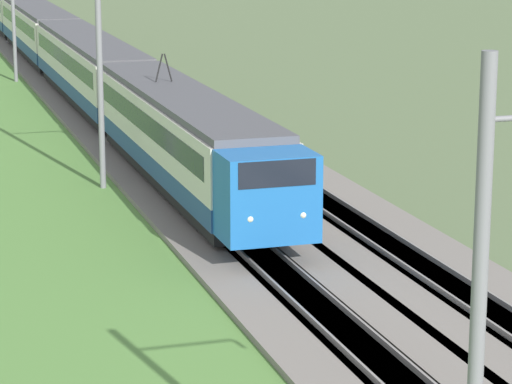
{
  "coord_description": "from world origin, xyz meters",
  "views": [
    {
      "loc": [
        -8.69,
        10.16,
        10.26
      ],
      "look_at": [
        24.35,
        0.0,
        2.13
      ],
      "focal_mm": 85.0,
      "sensor_mm": 36.0,
      "label": 1
    }
  ],
  "objects_px": {
    "catenary_mast_near": "(481,350)",
    "catenary_mast_far": "(14,10)",
    "catenary_mast_mid": "(102,76)",
    "passenger_train": "(60,44)"
  },
  "relations": [
    {
      "from": "catenary_mast_near",
      "to": "catenary_mast_mid",
      "type": "height_order",
      "value": "catenary_mast_near"
    },
    {
      "from": "catenary_mast_near",
      "to": "catenary_mast_mid",
      "type": "distance_m",
      "value": 29.55
    },
    {
      "from": "catenary_mast_mid",
      "to": "catenary_mast_far",
      "type": "height_order",
      "value": "catenary_mast_far"
    },
    {
      "from": "passenger_train",
      "to": "catenary_mast_near",
      "type": "relative_size",
      "value": 9.91
    },
    {
      "from": "passenger_train",
      "to": "catenary_mast_mid",
      "type": "distance_m",
      "value": 29.9
    },
    {
      "from": "passenger_train",
      "to": "catenary_mast_near",
      "type": "distance_m",
      "value": 59.36
    },
    {
      "from": "passenger_train",
      "to": "catenary_mast_near",
      "type": "xyz_separation_m",
      "value": [
        -59.26,
        2.65,
        2.12
      ]
    },
    {
      "from": "passenger_train",
      "to": "catenary_mast_far",
      "type": "relative_size",
      "value": 9.86
    },
    {
      "from": "catenary_mast_near",
      "to": "catenary_mast_far",
      "type": "distance_m",
      "value": 59.09
    },
    {
      "from": "catenary_mast_mid",
      "to": "catenary_mast_far",
      "type": "relative_size",
      "value": 0.97
    }
  ]
}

